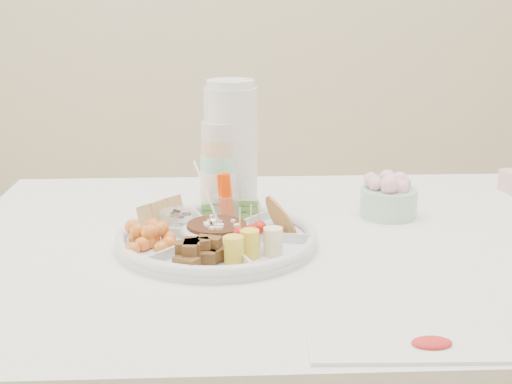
{
  "coord_description": "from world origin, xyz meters",
  "views": [
    {
      "loc": [
        -0.23,
        -1.32,
        1.23
      ],
      "look_at": [
        -0.16,
        0.07,
        0.84
      ],
      "focal_mm": 50.0,
      "sensor_mm": 36.0,
      "label": 1
    }
  ],
  "objects": [
    {
      "name": "cherries",
      "position": [
        -0.36,
        -0.07,
        0.79
      ],
      "size": [
        0.14,
        0.14,
        0.05
      ],
      "primitive_type": null,
      "rotation": [
        0.0,
        0.0,
        -0.19
      ],
      "color": "orange",
      "rests_on": "party_tray"
    },
    {
      "name": "pita_raisins",
      "position": [
        -0.34,
        0.06,
        0.8
      ],
      "size": [
        0.12,
        0.12,
        0.05
      ],
      "primitive_type": null,
      "rotation": [
        0.0,
        0.0,
        -0.19
      ],
      "color": "#E9B373",
      "rests_on": "party_tray"
    },
    {
      "name": "tortillas",
      "position": [
        -0.12,
        0.02,
        0.8
      ],
      "size": [
        0.12,
        0.12,
        0.06
      ],
      "primitive_type": null,
      "rotation": [
        0.0,
        0.0,
        -0.19
      ],
      "color": "#B58331",
      "rests_on": "party_tray"
    },
    {
      "name": "party_tray",
      "position": [
        -0.24,
        -0.03,
        0.78
      ],
      "size": [
        0.45,
        0.45,
        0.04
      ],
      "primitive_type": "cylinder",
      "rotation": [
        0.0,
        0.0,
        -0.19
      ],
      "color": "silver",
      "rests_on": "dining_table"
    },
    {
      "name": "flower_bowl",
      "position": [
        0.13,
        0.15,
        0.8
      ],
      "size": [
        0.13,
        0.13,
        0.09
      ],
      "primitive_type": "cylinder",
      "rotation": [
        0.0,
        0.0,
        -0.02
      ],
      "color": "#B9EAC7",
      "rests_on": "dining_table"
    },
    {
      "name": "thermos",
      "position": [
        -0.21,
        0.19,
        0.91
      ],
      "size": [
        0.14,
        0.14,
        0.3
      ],
      "primitive_type": "cylinder",
      "rotation": [
        0.0,
        0.0,
        0.22
      ],
      "color": "silver",
      "rests_on": "dining_table"
    },
    {
      "name": "cup_stack",
      "position": [
        -0.23,
        0.16,
        0.88
      ],
      "size": [
        0.1,
        0.1,
        0.24
      ],
      "primitive_type": "cylinder",
      "rotation": [
        0.0,
        0.0,
        -0.21
      ],
      "color": "white",
      "rests_on": "dining_table"
    },
    {
      "name": "placemat",
      "position": [
        0.03,
        -0.45,
        0.76
      ],
      "size": [
        0.28,
        0.1,
        0.01
      ],
      "primitive_type": "cube",
      "rotation": [
        0.0,
        0.0,
        -0.03
      ],
      "color": "white",
      "rests_on": "dining_table"
    },
    {
      "name": "granola_chunks",
      "position": [
        -0.27,
        -0.15,
        0.79
      ],
      "size": [
        0.13,
        0.13,
        0.05
      ],
      "primitive_type": null,
      "rotation": [
        0.0,
        0.0,
        -0.19
      ],
      "color": "#523625",
      "rests_on": "party_tray"
    },
    {
      "name": "banana_tomato",
      "position": [
        -0.14,
        -0.11,
        0.82
      ],
      "size": [
        0.13,
        0.13,
        0.09
      ],
      "primitive_type": null,
      "rotation": [
        0.0,
        0.0,
        -0.19
      ],
      "color": "#DCCF70",
      "rests_on": "party_tray"
    },
    {
      "name": "carrot_cucumber",
      "position": [
        -0.22,
        0.1,
        0.82
      ],
      "size": [
        0.13,
        0.13,
        0.1
      ],
      "primitive_type": null,
      "rotation": [
        0.0,
        0.0,
        -0.19
      ],
      "color": "#FF3E00",
      "rests_on": "party_tray"
    },
    {
      "name": "bean_dip",
      "position": [
        -0.24,
        -0.03,
        0.79
      ],
      "size": [
        0.13,
        0.13,
        0.04
      ],
      "primitive_type": "cylinder",
      "rotation": [
        0.0,
        0.0,
        -0.19
      ],
      "color": "#592B18",
      "rests_on": "party_tray"
    }
  ]
}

